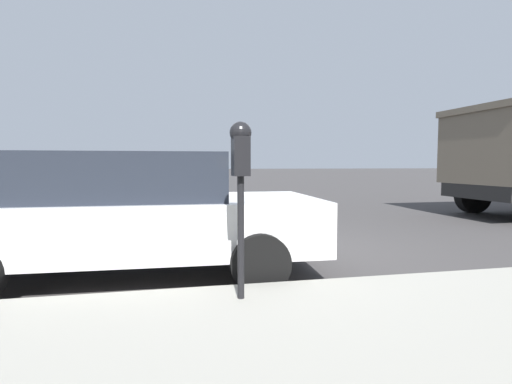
{
  "coord_description": "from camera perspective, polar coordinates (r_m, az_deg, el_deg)",
  "views": [
    {
      "loc": [
        -6.02,
        1.24,
        1.36
      ],
      "look_at": [
        -2.56,
        0.51,
        1.12
      ],
      "focal_mm": 28.0,
      "sensor_mm": 36.0,
      "label": 1
    }
  ],
  "objects": [
    {
      "name": "ground_plane",
      "position": [
        6.29,
        -0.25,
        -8.51
      ],
      "size": [
        220.0,
        220.0,
        0.0
      ],
      "primitive_type": "plane",
      "color": "#3D3A3A"
    },
    {
      "name": "parking_meter",
      "position": [
        3.46,
        -2.22,
        4.01
      ],
      "size": [
        0.21,
        0.19,
        1.55
      ],
      "color": "black",
      "rests_on": "sidewalk"
    },
    {
      "name": "car_white",
      "position": [
        5.09,
        -17.64,
        -2.67
      ],
      "size": [
        2.23,
        4.53,
        1.5
      ],
      "rotation": [
        0.0,
        0.0,
        3.11
      ],
      "color": "silver",
      "rests_on": "ground_plane"
    }
  ]
}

